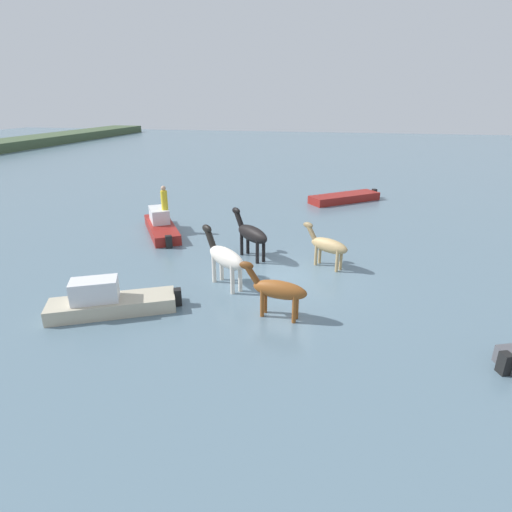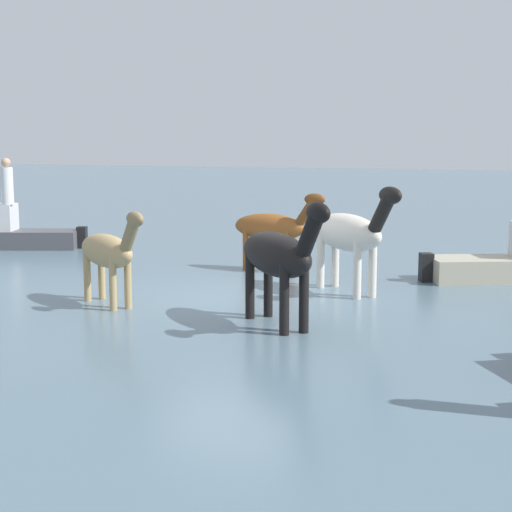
% 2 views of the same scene
% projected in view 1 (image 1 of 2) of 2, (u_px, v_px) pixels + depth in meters
% --- Properties ---
extents(ground_plane, '(144.37, 144.37, 0.00)m').
position_uv_depth(ground_plane, '(281.00, 277.00, 15.46)').
color(ground_plane, slate).
extents(horse_dun_straggler, '(0.78, 2.20, 1.70)m').
position_uv_depth(horse_dun_straggler, '(277.00, 290.00, 12.30)').
color(horse_dun_straggler, brown).
rests_on(horse_dun_straggler, ground_plane).
extents(horse_mid_herd, '(1.41, 1.99, 1.67)m').
position_uv_depth(horse_mid_herd, '(327.00, 245.00, 16.06)').
color(horse_mid_herd, tan).
rests_on(horse_mid_herd, ground_plane).
extents(horse_gray_outer, '(1.98, 2.09, 1.94)m').
position_uv_depth(horse_gray_outer, '(251.00, 234.00, 16.96)').
color(horse_gray_outer, black).
rests_on(horse_gray_outer, ground_plane).
extents(horse_chestnut_trailing, '(1.99, 2.21, 2.01)m').
position_uv_depth(horse_chestnut_trailing, '(225.00, 257.00, 14.35)').
color(horse_chestnut_trailing, silver).
rests_on(horse_chestnut_trailing, ground_plane).
extents(boat_launch_far, '(4.26, 3.34, 1.33)m').
position_uv_depth(boat_launch_far, '(161.00, 227.00, 20.39)').
color(boat_launch_far, maroon).
rests_on(boat_launch_far, ground_plane).
extents(boat_motor_center, '(4.12, 4.63, 0.75)m').
position_uv_depth(boat_motor_center, '(345.00, 199.00, 26.70)').
color(boat_motor_center, maroon).
rests_on(boat_motor_center, ground_plane).
extents(boat_tender_starboard, '(2.67, 3.97, 1.32)m').
position_uv_depth(boat_tender_starboard, '(110.00, 304.00, 12.80)').
color(boat_tender_starboard, '#B7AD93').
rests_on(boat_tender_starboard, ground_plane).
extents(person_spotter_bow, '(0.32, 0.32, 1.19)m').
position_uv_depth(person_spotter_bow, '(164.00, 199.00, 19.99)').
color(person_spotter_bow, yellow).
rests_on(person_spotter_bow, boat_launch_far).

